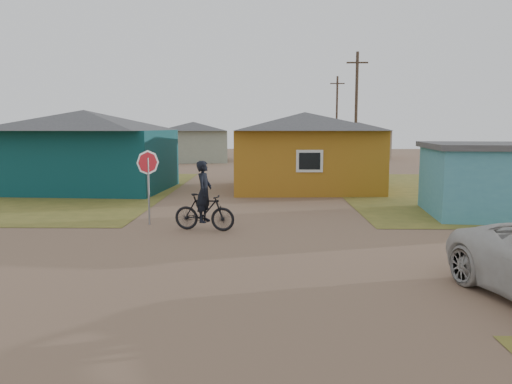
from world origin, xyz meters
TOP-DOWN VIEW (x-y plane):
  - ground at (0.00, 0.00)m, footprint 120.00×120.00m
  - house_teal at (-8.50, 13.50)m, footprint 8.93×7.08m
  - house_yellow at (2.50, 14.00)m, footprint 7.72×6.76m
  - house_pale_west at (-6.00, 34.00)m, footprint 7.04×6.15m
  - house_beige_east at (10.00, 40.00)m, footprint 6.95×6.05m
  - house_pale_north at (-14.00, 46.00)m, footprint 6.28×5.81m
  - utility_pole_near at (6.50, 22.00)m, footprint 1.40×0.20m
  - utility_pole_far at (7.50, 38.00)m, footprint 1.40×0.20m
  - stop_sign at (-3.27, 4.62)m, footprint 0.76×0.30m
  - cyclist at (-1.36, 3.75)m, footprint 1.97×0.89m

SIDE VIEW (x-z plane):
  - ground at x=0.00m, z-range 0.00..0.00m
  - cyclist at x=-1.36m, z-range -0.29..1.86m
  - house_pale_north at x=-14.00m, z-range 0.05..3.45m
  - stop_sign at x=-3.27m, z-range 0.58..3.01m
  - house_pale_west at x=-6.00m, z-range 0.06..3.66m
  - house_beige_east at x=10.00m, z-range 0.06..3.66m
  - house_yellow at x=2.50m, z-range 0.05..3.95m
  - house_teal at x=-8.50m, z-range 0.05..4.05m
  - utility_pole_near at x=6.50m, z-range 0.14..8.14m
  - utility_pole_far at x=7.50m, z-range 0.14..8.14m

